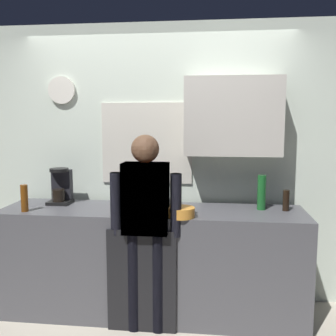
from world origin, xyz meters
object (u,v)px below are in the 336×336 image
object	(u,v)px
mixing_bowl	(181,212)
person_at_sink	(146,217)
cup_white_mug	(166,204)
bottle_amber_beer	(24,198)
coffee_maker	(61,188)
dish_soap	(144,205)
person_guest	(146,217)
bottle_green_wine	(262,192)
bottle_dark_sauce	(286,200)

from	to	relation	value
mixing_bowl	person_at_sink	xyz separation A→B (m)	(-0.28, -0.06, -0.03)
person_at_sink	cup_white_mug	bearing A→B (deg)	61.89
bottle_amber_beer	person_at_sink	world-z (taller)	person_at_sink
coffee_maker	mixing_bowl	xyz separation A→B (m)	(1.15, -0.38, -0.11)
mixing_bowl	dish_soap	size ratio (longest dim) A/B	1.22
person_guest	mixing_bowl	bearing A→B (deg)	-135.00
person_guest	bottle_green_wine	bearing A→B (deg)	-124.55
cup_white_mug	dish_soap	xyz separation A→B (m)	(-0.15, -0.22, 0.03)
coffee_maker	person_at_sink	xyz separation A→B (m)	(0.88, -0.45, -0.14)
mixing_bowl	dish_soap	xyz separation A→B (m)	(-0.31, 0.04, 0.04)
bottle_amber_beer	dish_soap	bearing A→B (deg)	0.29
bottle_green_wine	coffee_maker	bearing A→B (deg)	178.77
bottle_dark_sauce	person_guest	bearing A→B (deg)	-161.50
bottle_dark_sauce	dish_soap	size ratio (longest dim) A/B	1.00
bottle_amber_beer	bottle_green_wine	bearing A→B (deg)	8.82
mixing_bowl	cup_white_mug	bearing A→B (deg)	121.33
cup_white_mug	coffee_maker	bearing A→B (deg)	172.76
person_guest	cup_white_mug	bearing A→B (deg)	-78.44
cup_white_mug	mixing_bowl	xyz separation A→B (m)	(0.16, -0.26, -0.01)
coffee_maker	person_at_sink	world-z (taller)	person_at_sink
mixing_bowl	person_guest	world-z (taller)	person_guest
bottle_green_wine	dish_soap	world-z (taller)	bottle_green_wine
bottle_green_wine	person_guest	distance (m)	1.04
coffee_maker	person_at_sink	distance (m)	0.99
bottle_dark_sauce	cup_white_mug	size ratio (longest dim) A/B	1.89
bottle_dark_sauce	person_at_sink	world-z (taller)	person_at_sink
bottle_green_wine	cup_white_mug	size ratio (longest dim) A/B	3.16
bottle_amber_beer	person_guest	distance (m)	1.07
dish_soap	cup_white_mug	bearing A→B (deg)	55.22
bottle_green_wine	mixing_bowl	world-z (taller)	bottle_green_wine
coffee_maker	cup_white_mug	bearing A→B (deg)	-7.24
bottle_amber_beer	dish_soap	size ratio (longest dim) A/B	1.28
bottle_amber_beer	mixing_bowl	xyz separation A→B (m)	(1.33, -0.03, -0.07)
bottle_green_wine	person_at_sink	size ratio (longest dim) A/B	0.19
coffee_maker	dish_soap	distance (m)	0.91
bottle_green_wine	mixing_bowl	xyz separation A→B (m)	(-0.67, -0.34, -0.11)
coffee_maker	dish_soap	xyz separation A→B (m)	(0.84, -0.34, -0.07)
coffee_maker	cup_white_mug	world-z (taller)	coffee_maker
bottle_dark_sauce	person_at_sink	size ratio (longest dim) A/B	0.11
person_at_sink	person_guest	world-z (taller)	same
coffee_maker	cup_white_mug	size ratio (longest dim) A/B	3.47
bottle_dark_sauce	cup_white_mug	xyz separation A→B (m)	(-1.03, -0.06, -0.04)
dish_soap	person_guest	size ratio (longest dim) A/B	0.11
coffee_maker	bottle_amber_beer	size ratio (longest dim) A/B	1.43
dish_soap	mixing_bowl	bearing A→B (deg)	-7.06
coffee_maker	person_guest	xyz separation A→B (m)	(0.88, -0.45, -0.14)
bottle_amber_beer	bottle_dark_sauce	xyz separation A→B (m)	(2.20, 0.29, -0.02)
bottle_amber_beer	mixing_bowl	bearing A→B (deg)	-1.41
bottle_green_wine	person_at_sink	xyz separation A→B (m)	(-0.94, -0.41, -0.14)
bottle_green_wine	cup_white_mug	xyz separation A→B (m)	(-0.82, -0.09, -0.10)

